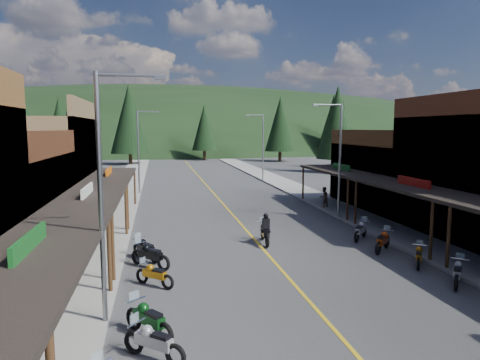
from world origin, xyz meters
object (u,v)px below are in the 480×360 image
streetlight_1 (140,148)px  pine_11 (337,122)px  pine_5 (333,121)px  bike_west_6 (154,274)px  bike_west_8 (146,248)px  streetlight_3 (262,144)px  pine_2 (129,119)px  bike_east_5 (458,272)px  pine_10 (73,125)px  rider_on_bike (265,231)px  pine_7 (25,124)px  bike_east_8 (361,229)px  bike_west_4 (154,340)px  shop_east_3 (400,176)px  pine_1 (60,124)px  bike_east_6 (419,255)px  pine_3 (204,128)px  bike_west_5 (149,318)px  shop_west_3 (31,170)px  bike_east_7 (383,240)px  pedestrian_east_b (324,197)px  bike_west_7 (150,254)px  pine_6 (401,128)px  streetlight_0 (105,188)px  pine_9 (343,128)px  streetlight_2 (338,155)px  pine_4 (280,124)px  pine_8 (25,131)px

streetlight_1 → pine_11: (26.95, 16.00, 2.73)m
pine_11 → pine_5: bearing=67.6°
bike_west_6 → bike_west_8: bearing=48.3°
streetlight_3 → pine_2: size_ratio=0.57×
bike_east_5 → pine_10: bearing=156.2°
bike_east_5 → rider_on_bike: size_ratio=0.84×
pine_7 → bike_east_8: pine_7 is taller
pine_10 → bike_west_4: pine_10 is taller
pine_10 → bike_east_8: bearing=-63.4°
shop_east_3 → pine_1: (-37.75, 58.70, 4.70)m
bike_west_6 → rider_on_bike: rider_on_bike is taller
pine_7 → bike_east_6: 87.70m
pine_2 → pine_3: pine_2 is taller
pine_1 → bike_west_5: 79.56m
shop_west_3 → bike_east_7: (19.72, -11.40, -2.91)m
shop_west_3 → streetlight_3: (20.74, 18.70, 0.94)m
pine_2 → bike_west_8: (4.01, -57.28, -7.39)m
pine_7 → pedestrian_east_b: (39.43, -64.45, -6.29)m
bike_west_6 → bike_east_8: size_ratio=0.90×
shop_east_3 → bike_west_7: 22.90m
pine_5 → pine_6: pine_5 is taller
pine_11 → bike_west_6: bearing=-122.0°
streetlight_0 → pine_9: pine_9 is taller
pine_2 → bike_east_8: bearing=-74.1°
streetlight_2 → pine_4: 53.23m
bike_west_4 → pine_9: bearing=10.8°
pine_8 → pine_10: bearing=68.2°
pine_3 → pedestrian_east_b: (3.43, -54.45, -5.53)m
bike_east_7 → pedestrian_east_b: bearing=128.2°
pine_2 → rider_on_bike: size_ratio=5.94×
pine_6 → bike_west_4: (-51.55, -72.50, -5.90)m
pine_3 → bike_east_7: bearing=-88.3°
pine_7 → bike_east_7: size_ratio=5.90×
streetlight_1 → bike_east_8: bearing=-56.9°
streetlight_2 → pedestrian_east_b: (0.48, 3.55, -3.51)m
bike_east_8 → pine_1: bearing=156.3°
pine_5 → bike_west_5: 88.85m
pine_4 → bike_west_4: bearing=-109.0°
pine_3 → pine_4: 15.25m
pine_3 → bike_west_4: bearing=-97.3°
streetlight_3 → bike_west_4: size_ratio=3.93×
pine_6 → bike_west_8: bearing=-129.4°
pine_1 → bike_west_7: pine_1 is taller
pine_6 → bike_west_4: pine_6 is taller
streetlight_0 → pine_2: size_ratio=0.57×
shop_west_3 → streetlight_1: shop_west_3 is taller
pedestrian_east_b → pine_8: bearing=-61.4°
bike_east_7 → streetlight_0: bearing=-109.8°
pine_11 → bike_west_8: bearing=-124.9°
bike_west_4 → pine_7: bearing=57.1°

